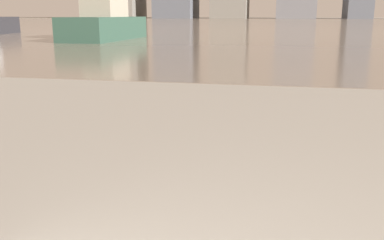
{
  "coord_description": "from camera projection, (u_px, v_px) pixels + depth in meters",
  "views": [
    {
      "loc": [
        0.38,
        0.24,
        1.1
      ],
      "look_at": [
        -0.04,
        2.25,
        0.59
      ],
      "focal_mm": 40.0,
      "sensor_mm": 36.0,
      "label": 1
    }
  ],
  "objects": [
    {
      "name": "harbor_boat_2",
      "position": [
        105.0,
        22.0,
        18.75
      ],
      "size": [
        1.97,
        5.59,
        2.09
      ],
      "color": "#335647",
      "rests_on": "harbor_water"
    },
    {
      "name": "harbor_water",
      "position": [
        281.0,
        22.0,
        59.0
      ],
      "size": [
        180.0,
        110.0,
        0.01
      ],
      "color": "gray",
      "rests_on": "ground_plane"
    }
  ]
}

